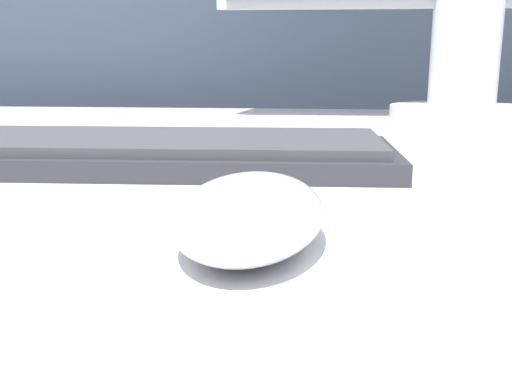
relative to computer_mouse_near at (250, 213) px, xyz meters
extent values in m
cube|color=#333D4C|center=(0.08, 0.84, -0.03)|extent=(5.00, 0.03, 1.45)
ellipsoid|color=silver|center=(0.00, 0.00, 0.00)|extent=(0.08, 0.13, 0.03)
cube|color=#28282D|center=(-0.10, 0.21, -0.01)|extent=(0.40, 0.15, 0.02)
cube|color=#38383D|center=(-0.10, 0.21, 0.00)|extent=(0.37, 0.13, 0.01)
cylinder|color=silver|center=(0.23, 0.55, -0.01)|extent=(0.19, 0.19, 0.02)
cylinder|color=silver|center=(0.23, 0.55, 0.07)|extent=(0.09, 0.09, 0.14)
camera|label=1|loc=(0.02, -0.27, 0.08)|focal=42.00mm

